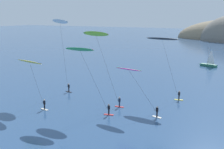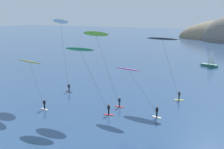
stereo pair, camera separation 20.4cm
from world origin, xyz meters
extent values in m
cube|color=#23664C|center=(5.13, 66.97, 0.35)|extent=(4.99, 2.89, 0.70)
cone|color=#23664C|center=(2.87, 67.75, 0.35)|extent=(2.26, 1.33, 0.67)
cylinder|color=#B2B2B7|center=(4.85, 67.07, 3.20)|extent=(0.12, 0.12, 5.00)
pyramid|color=white|center=(5.70, 66.77, 3.03)|extent=(1.73, 0.66, 4.25)
cylinder|color=#A5A5AD|center=(5.70, 66.77, 0.95)|extent=(1.73, 0.66, 0.08)
cube|color=#2D2D33|center=(-13.62, 24.63, 0.04)|extent=(1.55, 0.75, 0.08)
cylinder|color=black|center=(-13.62, 24.63, 0.48)|extent=(0.22, 0.22, 0.80)
cube|color=black|center=(-13.62, 24.63, 1.18)|extent=(0.38, 0.27, 0.60)
sphere|color=tan|center=(-13.62, 24.63, 1.60)|extent=(0.22, 0.22, 0.22)
cylinder|color=black|center=(-13.96, 24.72, 1.06)|extent=(0.17, 0.54, 0.04)
ellipsoid|color=white|center=(-15.58, 25.11, 13.66)|extent=(4.71, 2.56, 1.05)
cylinder|color=black|center=(-15.58, 25.11, 13.71)|extent=(4.16, 1.15, 0.16)
cylinder|color=#333338|center=(-14.77, 24.91, 7.31)|extent=(1.65, 0.42, 12.51)
cube|color=yellow|center=(6.86, 29.85, 0.04)|extent=(1.55, 0.68, 0.08)
cylinder|color=black|center=(6.86, 29.85, 0.48)|extent=(0.22, 0.22, 0.80)
cube|color=black|center=(6.86, 29.85, 1.18)|extent=(0.36, 0.23, 0.60)
sphere|color=tan|center=(6.86, 29.85, 1.60)|extent=(0.22, 0.22, 0.22)
cylinder|color=black|center=(6.51, 29.88, 1.06)|extent=(0.08, 0.55, 0.04)
ellipsoid|color=black|center=(3.22, 30.15, 10.72)|extent=(6.22, 1.85, 0.64)
cylinder|color=white|center=(3.22, 30.15, 10.77)|extent=(5.82, 0.64, 0.16)
cylinder|color=#333338|center=(4.87, 30.01, 5.84)|extent=(3.31, 0.30, 9.56)
cube|color=silver|center=(-10.50, 14.28, 0.04)|extent=(1.55, 0.68, 0.08)
cylinder|color=black|center=(-10.50, 14.28, 0.48)|extent=(0.22, 0.22, 0.80)
cube|color=black|center=(-10.50, 14.28, 1.18)|extent=(0.37, 0.25, 0.60)
sphere|color=beige|center=(-10.50, 14.28, 1.60)|extent=(0.22, 0.22, 0.22)
cylinder|color=black|center=(-10.85, 14.34, 1.06)|extent=(0.13, 0.55, 0.04)
ellipsoid|color=yellow|center=(-13.76, 14.82, 7.43)|extent=(6.40, 2.60, 0.80)
cylinder|color=#1432E0|center=(-13.76, 14.82, 7.48)|extent=(5.86, 1.12, 0.16)
cylinder|color=#333338|center=(-12.30, 14.58, 4.19)|extent=(2.94, 0.51, 6.28)
cube|color=red|center=(-0.63, 21.28, 0.04)|extent=(1.52, 0.46, 0.08)
cylinder|color=#192338|center=(-0.63, 21.28, 0.48)|extent=(0.22, 0.22, 0.80)
cube|color=#192338|center=(-0.63, 21.28, 1.18)|extent=(0.35, 0.22, 0.60)
sphere|color=beige|center=(-0.63, 21.28, 1.60)|extent=(0.22, 0.22, 0.22)
cylinder|color=black|center=(-0.98, 21.30, 1.06)|extent=(0.08, 0.55, 0.04)
ellipsoid|color=#8CD12D|center=(-5.29, 21.58, 11.83)|extent=(5.18, 1.64, 1.01)
cylinder|color=#722DD1|center=(-5.29, 21.58, 11.88)|extent=(4.85, 0.47, 0.16)
cylinder|color=#333338|center=(-3.13, 21.44, 6.39)|extent=(4.34, 0.30, 10.67)
cube|color=red|center=(-0.30, 17.17, 0.04)|extent=(1.55, 0.77, 0.08)
cylinder|color=black|center=(-0.30, 17.17, 0.48)|extent=(0.22, 0.22, 0.80)
cube|color=black|center=(-0.30, 17.17, 1.18)|extent=(0.36, 0.23, 0.60)
sphere|color=#9E7051|center=(-0.30, 17.17, 1.60)|extent=(0.22, 0.22, 0.22)
cylinder|color=black|center=(-0.64, 17.14, 1.06)|extent=(0.09, 0.55, 0.04)
ellipsoid|color=green|center=(-5.10, 16.71, 9.77)|extent=(5.05, 1.81, 0.81)
cylinder|color=#D660B7|center=(-5.10, 16.71, 9.82)|extent=(4.69, 0.61, 0.16)
cylinder|color=#333338|center=(-2.87, 16.92, 5.36)|extent=(4.48, 0.46, 8.62)
cube|color=silver|center=(6.44, 19.75, 0.04)|extent=(1.55, 0.71, 0.08)
cylinder|color=black|center=(6.44, 19.75, 0.48)|extent=(0.22, 0.22, 0.80)
cube|color=black|center=(6.44, 19.75, 1.18)|extent=(0.37, 0.25, 0.60)
sphere|color=beige|center=(6.44, 19.75, 1.60)|extent=(0.22, 0.22, 0.22)
cylinder|color=black|center=(6.09, 19.80, 1.06)|extent=(0.12, 0.55, 0.04)
ellipsoid|color=#D62D9E|center=(1.37, 20.50, 6.64)|extent=(4.82, 1.83, 0.50)
cylinder|color=#28D160|center=(1.37, 20.50, 6.69)|extent=(4.44, 0.81, 0.16)
cylinder|color=#333338|center=(3.73, 20.15, 3.80)|extent=(4.75, 0.72, 5.50)
camera|label=1|loc=(19.73, -17.87, 14.85)|focal=45.00mm
camera|label=2|loc=(19.91, -17.77, 14.85)|focal=45.00mm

